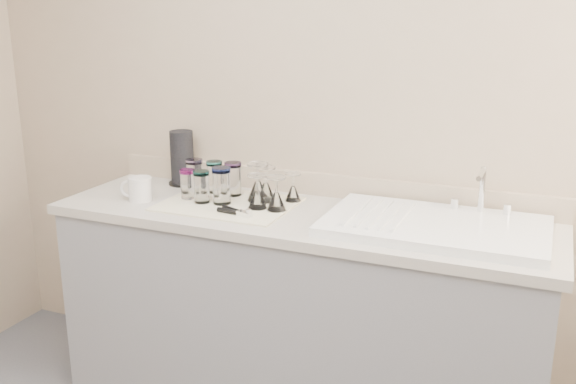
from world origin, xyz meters
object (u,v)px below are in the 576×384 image
at_px(sink_unit, 435,225).
at_px(can_opener, 235,212).
at_px(tumbler_magenta, 188,184).
at_px(goblet_front_right, 276,199).
at_px(tumbler_cyan, 215,177).
at_px(white_mug, 139,189).
at_px(tumbler_purple, 233,179).
at_px(goblet_front_left, 257,197).
at_px(goblet_extra, 258,188).
at_px(paper_towel_roll, 182,158).
at_px(tumbler_lavender, 222,185).
at_px(goblet_back_right, 293,192).
at_px(tumbler_teal, 195,175).
at_px(tumbler_blue, 202,187).
at_px(goblet_back_left, 266,190).

bearing_deg(sink_unit, can_opener, -170.05).
relative_size(tumbler_magenta, goblet_front_right, 0.91).
xyz_separation_m(tumbler_cyan, can_opener, (0.23, -0.25, -0.06)).
relative_size(goblet_front_right, white_mug, 0.93).
xyz_separation_m(tumbler_purple, goblet_front_left, (0.18, -0.13, -0.03)).
distance_m(goblet_front_left, goblet_extra, 0.11).
xyz_separation_m(tumbler_purple, goblet_extra, (0.14, -0.03, -0.02)).
bearing_deg(paper_towel_roll, tumbler_lavender, -34.72).
bearing_deg(goblet_back_right, sink_unit, -11.49).
bearing_deg(sink_unit, goblet_back_right, 168.51).
xyz_separation_m(sink_unit, tumbler_teal, (-1.09, 0.09, 0.06)).
xyz_separation_m(tumbler_blue, goblet_front_left, (0.25, 0.02, -0.02)).
xyz_separation_m(goblet_back_left, goblet_back_right, (0.11, 0.05, -0.01)).
relative_size(tumbler_teal, paper_towel_roll, 0.58).
bearing_deg(tumbler_magenta, goblet_back_right, 17.94).
distance_m(tumbler_teal, white_mug, 0.25).
height_order(sink_unit, paper_towel_roll, paper_towel_roll).
bearing_deg(goblet_back_left, goblet_front_right, -47.15).
bearing_deg(white_mug, goblet_extra, 19.77).
height_order(tumbler_blue, paper_towel_roll, paper_towel_roll).
relative_size(goblet_back_left, goblet_front_right, 1.07).
distance_m(tumbler_purple, goblet_front_right, 0.30).
bearing_deg(can_opener, sink_unit, 9.95).
relative_size(tumbler_magenta, goblet_back_right, 1.06).
height_order(tumbler_teal, goblet_front_right, tumbler_teal).
distance_m(tumbler_teal, tumbler_cyan, 0.09).
bearing_deg(white_mug, tumbler_cyan, 41.21).
height_order(tumbler_teal, can_opener, tumbler_teal).
xyz_separation_m(goblet_back_right, goblet_front_left, (-0.10, -0.15, 0.01)).
xyz_separation_m(tumbler_teal, goblet_front_right, (0.45, -0.11, -0.03)).
distance_m(goblet_back_left, white_mug, 0.55).
distance_m(sink_unit, goblet_front_left, 0.73).
height_order(tumbler_teal, goblet_back_left, goblet_back_left).
height_order(goblet_front_right, can_opener, goblet_front_right).
height_order(tumbler_purple, paper_towel_roll, paper_towel_roll).
relative_size(tumbler_magenta, white_mug, 0.85).
relative_size(can_opener, white_mug, 1.05).
bearing_deg(goblet_front_left, tumbler_magenta, 177.75).
bearing_deg(goblet_extra, tumbler_blue, -150.34).
bearing_deg(goblet_front_right, tumbler_teal, 165.95).
height_order(tumbler_cyan, goblet_back_right, tumbler_cyan).
distance_m(goblet_extra, white_mug, 0.52).
bearing_deg(tumbler_teal, tumbler_blue, -49.80).
bearing_deg(tumbler_teal, paper_towel_roll, 139.54).
height_order(goblet_front_right, paper_towel_roll, paper_towel_roll).
bearing_deg(white_mug, goblet_back_left, 19.21).
height_order(tumbler_blue, goblet_front_right, goblet_front_right).
bearing_deg(tumbler_purple, sink_unit, -6.72).
relative_size(goblet_back_right, paper_towel_roll, 0.48).
distance_m(white_mug, paper_towel_roll, 0.32).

